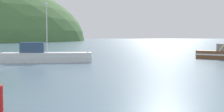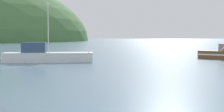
% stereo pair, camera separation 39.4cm
% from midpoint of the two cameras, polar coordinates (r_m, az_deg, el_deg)
% --- Properties ---
extents(fishing_boat_white, '(10.69, 2.58, 7.04)m').
position_cam_midpoint_polar(fishing_boat_white, '(39.27, -11.95, 0.02)').
color(fishing_boat_white, white).
rests_on(fishing_boat_white, ground).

